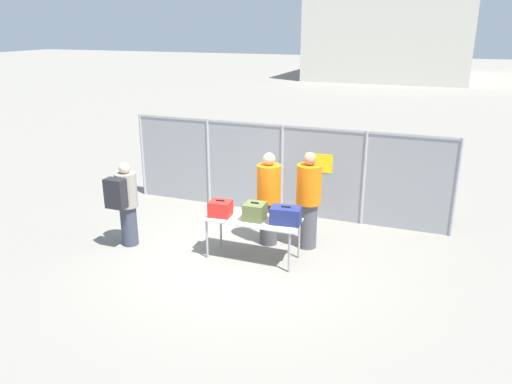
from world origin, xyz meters
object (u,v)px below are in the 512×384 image
Objects in this scene: inspection_table at (253,222)px; security_worker_near at (269,198)px; suitcase_olive at (255,211)px; security_worker_far at (308,199)px; traveler_hooded at (125,201)px; suitcase_navy at (286,215)px; suitcase_red at (220,208)px; utility_trailer at (366,180)px.

inspection_table is 0.93× the size of security_worker_near.
security_worker_far is at bearing 48.66° from suitcase_olive.
traveler_hooded reaches higher than suitcase_olive.
security_worker_near is 0.75m from security_worker_far.
suitcase_navy is 0.31× the size of security_worker_near.
suitcase_navy is at bearing 130.12° from security_worker_near.
inspection_table is 3.03× the size of suitcase_navy.
security_worker_near is at bearing 10.71° from security_worker_far.
security_worker_far is (0.18, 0.81, 0.05)m from suitcase_navy.
traveler_hooded is (-2.46, -0.35, -0.01)m from suitcase_olive.
security_worker_near reaches higher than suitcase_navy.
suitcase_red is at bearing -175.62° from suitcase_olive.
utility_trailer is at bearing 72.99° from inspection_table.
suitcase_red is at bearing -113.75° from utility_trailer.
suitcase_navy is 0.83m from security_worker_far.
security_worker_near is at bearing 129.20° from suitcase_navy.
suitcase_red is 0.22× the size of security_worker_far.
inspection_table is 0.45× the size of utility_trailer.
suitcase_red is at bearing 34.09° from security_worker_far.
suitcase_olive is at bearing 49.97° from security_worker_far.
security_worker_far is (0.74, 0.84, 0.05)m from suitcase_olive.
traveler_hooded is at bearing -171.99° from suitcase_olive.
suitcase_red is 0.23× the size of security_worker_near.
security_worker_far reaches higher than inspection_table.
security_worker_far reaches higher than utility_trailer.
suitcase_navy is at bearing -99.32° from utility_trailer.
security_worker_far is 0.50× the size of utility_trailer.
security_worker_near is 3.80m from utility_trailer.
security_worker_far is at bearing -169.68° from security_worker_near.
suitcase_red is at bearing 14.53° from traveler_hooded.
suitcase_navy is (0.60, 0.01, 0.21)m from inspection_table.
suitcase_navy is at bearing 3.76° from suitcase_red.
suitcase_olive is 0.72m from security_worker_near.
traveler_hooded is (-1.82, -0.30, 0.00)m from suitcase_red.
utility_trailer is (1.90, 4.31, -0.50)m from suitcase_red.
inspection_table is 0.64m from suitcase_navy.
utility_trailer is at bearing -108.57° from security_worker_near.
suitcase_navy is (0.56, 0.03, -0.00)m from suitcase_olive.
suitcase_olive is (0.64, 0.05, 0.01)m from suitcase_red.
suitcase_olive is 4.47m from utility_trailer.
suitcase_red is 4.74m from utility_trailer.
traveler_hooded is at bearing 21.64° from security_worker_far.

